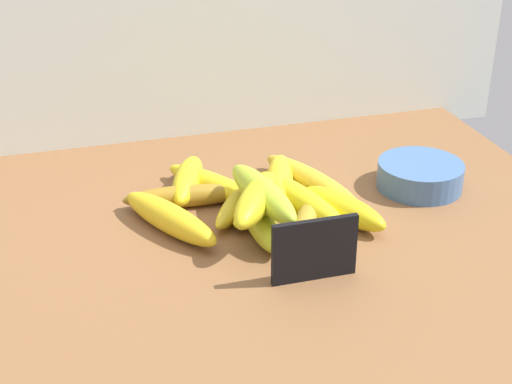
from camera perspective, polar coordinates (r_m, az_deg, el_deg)
The scene contains 17 objects.
counter_top at distance 103.21cm, azimuth -3.00°, elevation -4.63°, with size 110.00×76.00×3.00cm, color brown.
chalkboard_sign at distance 93.40cm, azimuth 4.44°, elevation -4.55°, with size 11.00×1.80×8.40cm.
fruit_bowl at distance 118.91cm, azimuth 12.32°, elevation 1.24°, with size 13.17×13.17×4.15cm, color #42699D.
banana_0 at distance 104.86cm, azimuth -6.57°, elevation -1.98°, with size 18.99×4.12×4.12cm, color yellow.
banana_1 at distance 115.47cm, azimuth 4.14°, elevation 0.90°, with size 20.93×3.68×3.68cm, color gold.
banana_2 at distance 109.35cm, azimuth -1.27°, elevation -0.72°, with size 16.54×3.35×3.35cm, color gold.
banana_3 at distance 107.45cm, azimuth 6.61°, elevation -1.23°, with size 15.13×4.08×4.08cm, color yellow.
banana_4 at distance 106.25cm, azimuth 4.10°, elevation -1.70°, with size 20.32×3.28×3.28cm, color #A98828.
banana_5 at distance 111.36cm, azimuth -5.29°, elevation -0.30°, with size 18.74×3.33×3.33cm, color olive.
banana_6 at distance 115.19cm, azimuth -5.20°, elevation 0.91°, with size 15.14×4.12×4.12cm, color yellow.
banana_7 at distance 108.07cm, azimuth 0.83°, elevation -0.94°, with size 15.20×3.80×3.80cm, color yellow.
banana_8 at distance 109.26cm, azimuth 3.38°, elevation -0.60°, with size 20.54×4.00×4.00cm, color yellow.
banana_9 at distance 103.43cm, azimuth 0.34°, elevation -2.31°, with size 15.37×3.87×3.87cm, color gold.
banana_10 at distance 114.99cm, azimuth 1.80°, elevation 0.96°, with size 15.79×4.10×4.10cm, color yellow.
banana_11 at distance 113.70cm, azimuth -2.98°, elevation 0.45°, with size 20.32×3.52×3.52cm, color yellow.
banana_12 at distance 102.42cm, azimuth 0.51°, elevation -0.09°, with size 17.86×4.11×4.11cm, color #ACC52E.
banana_13 at distance 101.01cm, azimuth -0.03°, elevation -0.48°, with size 15.35×4.15×4.15cm, color yellow.
Camera 1 is at (-19.22, -85.59, 55.88)cm, focal length 52.78 mm.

